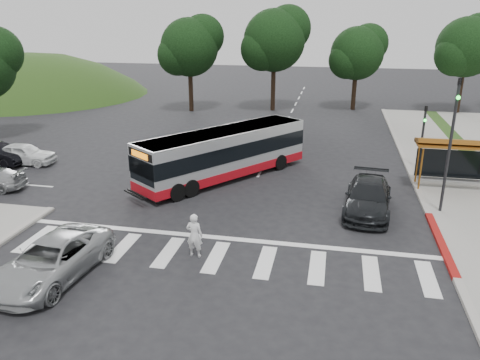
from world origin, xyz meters
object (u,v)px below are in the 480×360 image
(pedestrian, at_px, (194,235))
(silver_suv_south, at_px, (52,260))
(dark_sedan, at_px, (368,197))
(transit_bus, at_px, (225,155))

(pedestrian, bearing_deg, silver_suv_south, 32.72)
(pedestrian, relative_size, dark_sedan, 0.35)
(transit_bus, height_order, pedestrian, transit_bus)
(silver_suv_south, bearing_deg, pedestrian, 34.72)
(pedestrian, distance_m, dark_sedan, 9.21)
(pedestrian, bearing_deg, dark_sedan, -135.86)
(transit_bus, relative_size, silver_suv_south, 2.11)
(transit_bus, height_order, silver_suv_south, transit_bus)
(transit_bus, distance_m, silver_suv_south, 12.68)
(pedestrian, relative_size, silver_suv_south, 0.35)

